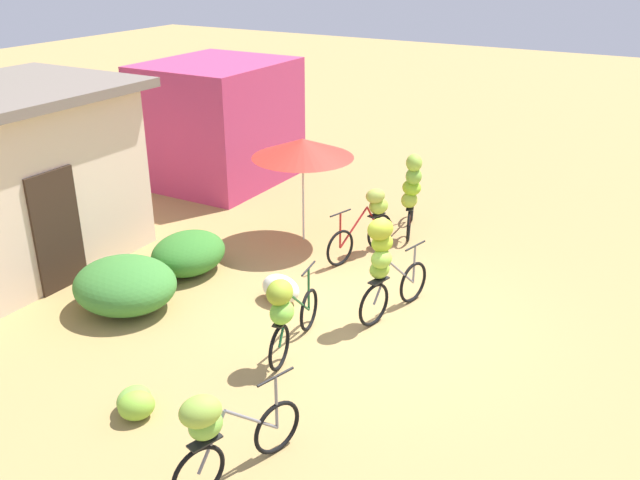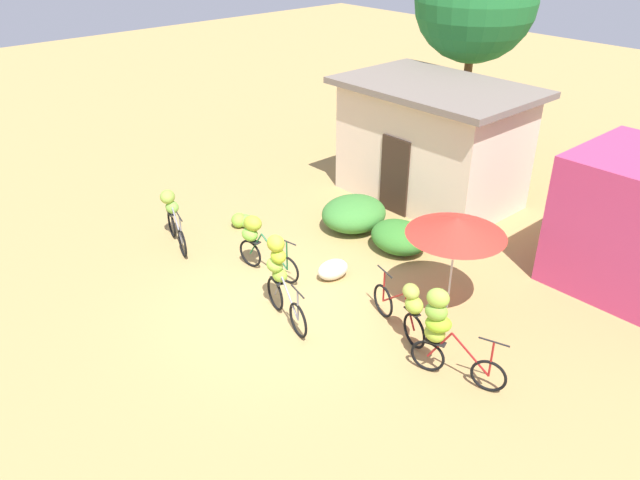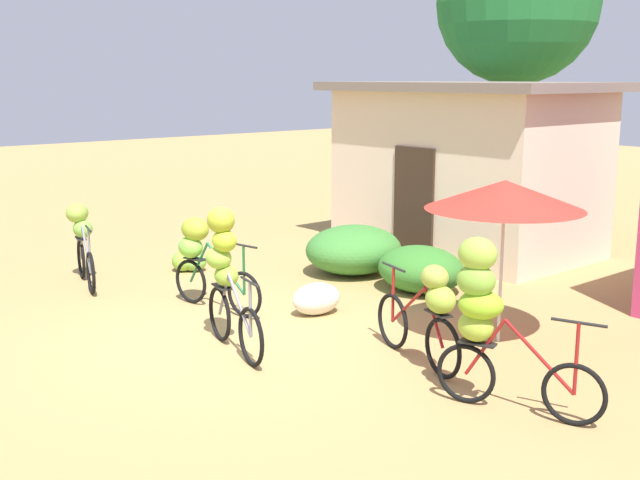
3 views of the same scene
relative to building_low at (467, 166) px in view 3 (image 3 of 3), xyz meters
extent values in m
plane|color=#A5864E|center=(1.50, -6.25, -1.57)|extent=(60.00, 60.00, 0.00)
cube|color=beige|center=(0.00, 0.00, -0.10)|extent=(4.39, 2.78, 2.94)
cube|color=#72665B|center=(0.00, 0.00, 1.45)|extent=(4.89, 3.28, 0.16)
cube|color=#332319|center=(0.00, -1.41, -0.57)|extent=(0.90, 0.06, 2.00)
cylinder|color=brown|center=(-1.17, 2.92, 0.27)|extent=(0.24, 0.24, 3.68)
sphere|color=#1F692D|center=(-1.17, 2.92, 3.14)|extent=(3.41, 3.41, 3.41)
ellipsoid|color=#3B7C31|center=(-0.01, -2.81, -1.17)|extent=(1.49, 1.65, 0.79)
ellipsoid|color=#347629|center=(1.48, -2.82, -1.22)|extent=(1.39, 1.17, 0.69)
cylinder|color=beige|center=(3.68, -3.82, -0.61)|extent=(0.04, 0.04, 1.92)
cone|color=red|center=(3.68, -3.82, 0.25)|extent=(1.89, 1.89, 0.35)
torus|color=black|center=(-1.61, -6.67, -1.25)|extent=(0.63, 0.23, 0.65)
torus|color=black|center=(-2.61, -6.37, -1.25)|extent=(0.63, 0.23, 0.65)
cylinder|color=slate|center=(-2.44, -6.43, -0.95)|extent=(0.39, 0.15, 0.61)
cylinder|color=slate|center=(-1.94, -6.57, -0.95)|extent=(0.68, 0.23, 0.62)
cylinder|color=black|center=(-1.61, -6.67, -0.57)|extent=(0.49, 0.17, 0.03)
cylinder|color=slate|center=(-1.61, -6.67, -0.91)|extent=(0.04, 0.04, 0.67)
cube|color=black|center=(-2.51, -6.40, -0.89)|extent=(0.38, 0.24, 0.02)
ellipsoid|color=#78B341|center=(-2.46, -6.38, -0.74)|extent=(0.44, 0.38, 0.29)
ellipsoid|color=#8AAF3F|center=(-2.56, -6.42, -0.49)|extent=(0.55, 0.52, 0.31)
torus|color=black|center=(0.85, -5.62, -1.25)|extent=(0.64, 0.15, 0.64)
torus|color=black|center=(-0.22, -5.80, -1.25)|extent=(0.64, 0.15, 0.64)
cylinder|color=#19592D|center=(-0.04, -5.76, -0.94)|extent=(0.41, 0.10, 0.63)
cylinder|color=#19592D|center=(0.50, -5.68, -0.94)|extent=(0.73, 0.16, 0.64)
cylinder|color=black|center=(0.85, -5.62, -0.57)|extent=(0.50, 0.11, 0.03)
cylinder|color=#19592D|center=(0.85, -5.62, -0.91)|extent=(0.04, 0.04, 0.68)
cube|color=black|center=(-0.12, -5.78, -0.90)|extent=(0.38, 0.20, 0.02)
ellipsoid|color=#78C23E|center=(-0.16, -5.82, -0.74)|extent=(0.43, 0.36, 0.31)
ellipsoid|color=#8EA52A|center=(-0.12, -5.76, -0.48)|extent=(0.49, 0.43, 0.33)
torus|color=black|center=(2.40, -6.62, -1.23)|extent=(0.67, 0.20, 0.68)
torus|color=black|center=(1.43, -6.39, -1.23)|extent=(0.67, 0.20, 0.68)
cylinder|color=slate|center=(1.60, -6.43, -0.94)|extent=(0.38, 0.12, 0.59)
cylinder|color=slate|center=(2.08, -6.55, -0.94)|extent=(0.66, 0.19, 0.60)
cylinder|color=black|center=(2.40, -6.62, -0.60)|extent=(0.49, 0.14, 0.03)
cylinder|color=slate|center=(2.40, -6.62, -0.91)|extent=(0.04, 0.04, 0.63)
cube|color=black|center=(1.53, -6.42, -0.86)|extent=(0.38, 0.22, 0.02)
ellipsoid|color=#84B034|center=(1.59, -6.39, -0.72)|extent=(0.38, 0.32, 0.27)
ellipsoid|color=#8FBF3E|center=(1.52, -6.45, -0.50)|extent=(0.37, 0.30, 0.27)
ellipsoid|color=#9DBD27|center=(1.60, -6.41, -0.29)|extent=(0.42, 0.37, 0.27)
ellipsoid|color=#97A626|center=(1.53, -6.41, -0.05)|extent=(0.50, 0.45, 0.32)
torus|color=black|center=(3.00, -4.98, -1.24)|extent=(0.66, 0.22, 0.67)
torus|color=black|center=(4.03, -5.26, -1.24)|extent=(0.66, 0.22, 0.67)
cylinder|color=maroon|center=(3.85, -5.21, -0.94)|extent=(0.40, 0.14, 0.60)
cylinder|color=maroon|center=(3.33, -5.07, -0.94)|extent=(0.70, 0.22, 0.61)
cylinder|color=black|center=(3.00, -4.98, -0.57)|extent=(0.49, 0.16, 0.03)
cylinder|color=maroon|center=(3.00, -4.98, -0.91)|extent=(0.04, 0.04, 0.66)
cube|color=black|center=(3.92, -5.23, -0.87)|extent=(0.38, 0.23, 0.02)
ellipsoid|color=#96B73B|center=(3.97, -5.25, -0.71)|extent=(0.47, 0.42, 0.30)
ellipsoid|color=#96A641|center=(3.86, -5.23, -0.49)|extent=(0.47, 0.44, 0.26)
torus|color=black|center=(5.61, -5.25, -1.26)|extent=(0.59, 0.25, 0.61)
torus|color=black|center=(4.62, -5.60, -1.26)|extent=(0.59, 0.25, 0.61)
cylinder|color=maroon|center=(4.79, -5.54, -0.96)|extent=(0.39, 0.17, 0.63)
cylinder|color=maroon|center=(5.29, -5.37, -0.96)|extent=(0.68, 0.27, 0.64)
cylinder|color=black|center=(5.61, -5.25, -0.57)|extent=(0.48, 0.19, 0.03)
cylinder|color=maroon|center=(5.61, -5.25, -0.92)|extent=(0.04, 0.04, 0.69)
cube|color=black|center=(4.72, -5.57, -0.93)|extent=(0.39, 0.25, 0.02)
ellipsoid|color=#9AB937|center=(4.68, -5.56, -0.77)|extent=(0.39, 0.32, 0.30)
ellipsoid|color=#8AC126|center=(4.74, -5.57, -0.54)|extent=(0.56, 0.53, 0.28)
ellipsoid|color=#79AD38|center=(4.70, -5.61, -0.29)|extent=(0.46, 0.42, 0.31)
ellipsoid|color=#93BD40|center=(4.70, -5.60, -0.04)|extent=(0.46, 0.42, 0.33)
ellipsoid|color=#74AA3F|center=(-1.87, -4.75, -1.42)|extent=(0.58, 0.54, 0.30)
ellipsoid|color=#82BA37|center=(-1.96, -4.88, -1.39)|extent=(0.58, 0.57, 0.35)
ellipsoid|color=silver|center=(1.37, -4.79, -1.35)|extent=(0.57, 0.77, 0.44)
camera|label=1|loc=(-6.68, -10.13, 3.70)|focal=38.34mm
camera|label=2|loc=(9.60, -12.51, 5.53)|focal=34.81mm
camera|label=3|loc=(9.32, -11.51, 1.61)|focal=44.53mm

